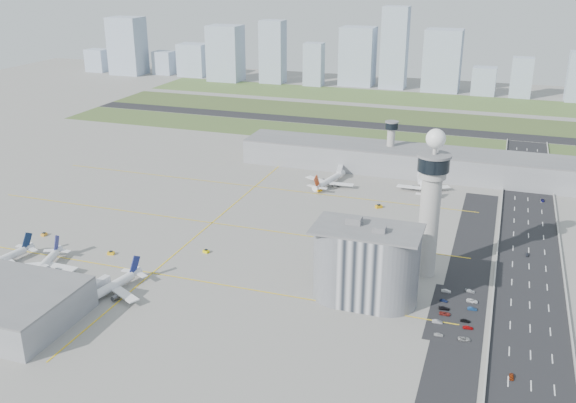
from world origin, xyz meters
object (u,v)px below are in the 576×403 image
(admin_building, at_px, (366,264))
(airplane_near_b, at_px, (41,262))
(jet_bridge_near_2, at_px, (83,296))
(tug_1, at_px, (45,268))
(car_lot_6, at_px, (464,339))
(car_hw_4, at_px, (515,167))
(car_lot_0, at_px, (439,334))
(car_lot_11, at_px, (470,291))
(tug_5, at_px, (379,206))
(tug_4, at_px, (319,190))
(car_lot_2, at_px, (445,314))
(car_lot_5, at_px, (446,291))
(airplane_far_b, at_px, (424,182))
(car_lot_9, at_px, (472,309))
(tug_3, at_px, (206,251))
(car_lot_10, at_px, (472,301))
(car_lot_4, at_px, (444,300))
(car_lot_1, at_px, (437,322))
(airplane_far_a, at_px, (330,177))
(car_lot_8, at_px, (465,321))
(secondary_tower, at_px, (391,141))
(jet_bridge_far_0, at_px, (341,169))
(car_hw_2, at_px, (543,200))
(airplane_near_c, at_px, (106,284))
(car_lot_3, at_px, (444,308))
(car_hw_1, at_px, (527,255))
(tug_0, at_px, (44,234))
(control_tower, at_px, (431,198))
(car_lot_7, at_px, (468,328))
(jet_bridge_near_1, at_px, (21,284))
(jet_bridge_far_1, at_px, (420,177))

(admin_building, xyz_separation_m, airplane_near_b, (-137.34, -23.14, -10.17))
(jet_bridge_near_2, bearing_deg, tug_1, 70.74)
(car_lot_6, relative_size, car_hw_4, 1.33)
(car_lot_0, xyz_separation_m, car_lot_11, (8.40, 37.35, -0.00))
(tug_1, relative_size, car_hw_4, 1.01)
(tug_5, distance_m, car_hw_4, 122.14)
(tug_4, height_order, tug_5, tug_5)
(car_lot_2, bearing_deg, car_lot_5, 3.23)
(airplane_far_b, relative_size, car_lot_9, 10.05)
(airplane_far_b, distance_m, car_lot_11, 124.31)
(tug_3, xyz_separation_m, car_lot_10, (120.40, -7.43, -0.18))
(car_hw_4, bearing_deg, car_lot_4, -89.79)
(car_lot_5, relative_size, car_lot_6, 0.86)
(car_lot_0, height_order, car_lot_1, car_lot_1)
(airplane_far_a, distance_m, car_lot_6, 173.60)
(car_lot_8, bearing_deg, secondary_tower, 17.28)
(jet_bridge_far_0, height_order, car_hw_2, jet_bridge_far_0)
(airplane_far_b, distance_m, tug_4, 61.58)
(airplane_near_c, relative_size, car_lot_5, 10.18)
(airplane_far_b, xyz_separation_m, car_lot_2, (27.76, -140.73, -4.57))
(airplane_near_c, relative_size, jet_bridge_far_0, 2.75)
(car_lot_3, relative_size, car_hw_1, 1.26)
(airplane_far_a, relative_size, tug_0, 13.23)
(airplane_near_c, distance_m, car_lot_5, 138.19)
(airplane_far_a, bearing_deg, car_hw_4, -43.51)
(control_tower, bearing_deg, car_lot_7, -61.80)
(car_lot_7, bearing_deg, car_lot_6, 166.46)
(car_lot_4, height_order, car_lot_11, car_lot_11)
(control_tower, height_order, jet_bridge_near_1, control_tower)
(jet_bridge_near_2, bearing_deg, control_tower, -51.10)
(car_lot_3, distance_m, car_lot_7, 14.99)
(control_tower, height_order, car_lot_10, control_tower)
(car_lot_0, height_order, car_lot_9, car_lot_9)
(airplane_near_c, height_order, car_hw_1, airplane_near_c)
(car_lot_10, bearing_deg, jet_bridge_near_1, 114.90)
(airplane_far_b, bearing_deg, car_lot_9, -179.48)
(airplane_far_b, relative_size, car_hw_2, 9.22)
(car_lot_8, xyz_separation_m, car_hw_1, (22.18, 68.63, -0.07))
(airplane_near_b, distance_m, airplane_far_a, 175.88)
(car_lot_9, bearing_deg, car_lot_10, -1.51)
(airplane_near_b, bearing_deg, airplane_near_c, 62.96)
(airplane_near_b, relative_size, car_hw_1, 10.96)
(jet_bridge_far_1, xyz_separation_m, car_lot_0, (31.55, -171.98, -2.27))
(car_hw_4, bearing_deg, admin_building, -97.86)
(car_lot_9, bearing_deg, car_lot_6, 171.36)
(tug_0, relative_size, car_hw_2, 0.71)
(secondary_tower, height_order, car_lot_8, secondary_tower)
(car_lot_2, distance_m, car_lot_4, 10.37)
(airplane_far_b, distance_m, jet_bridge_far_0, 56.60)
(car_lot_4, height_order, car_hw_1, car_hw_1)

